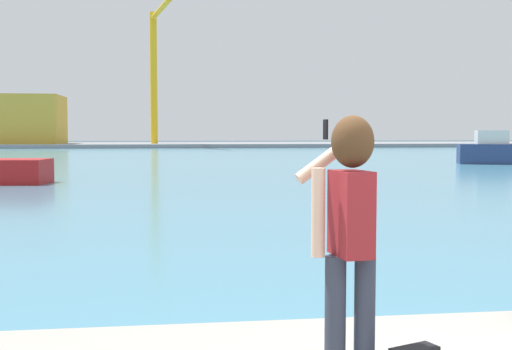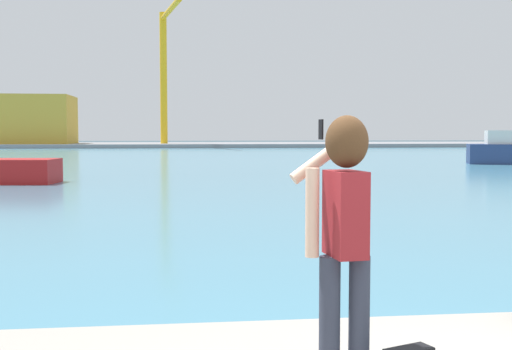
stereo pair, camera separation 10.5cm
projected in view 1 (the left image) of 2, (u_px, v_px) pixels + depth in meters
name	position (u px, v px, depth m)	size (l,w,h in m)	color
ground_plane	(192.00, 158.00, 53.09)	(220.00, 220.00, 0.00)	#334751
harbor_water	(191.00, 157.00, 55.07)	(140.00, 100.00, 0.02)	teal
far_shore_dock	(183.00, 145.00, 94.62)	(140.00, 20.00, 0.53)	gray
person_photographer	(349.00, 219.00, 4.13)	(0.53, 0.55, 1.74)	#2D3342
boat_moored_2	(501.00, 151.00, 42.18)	(6.11, 4.15, 2.23)	navy
warehouse_left	(14.00, 120.00, 88.89)	(13.25, 9.51, 6.79)	gold
port_crane	(155.00, 61.00, 87.68)	(3.20, 13.62, 18.50)	yellow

